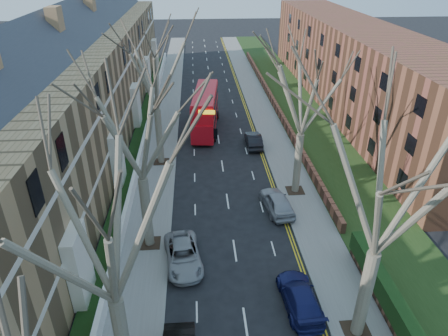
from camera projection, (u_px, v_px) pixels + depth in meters
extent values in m
cube|color=slate|center=(165.00, 120.00, 47.27)|extent=(3.00, 102.00, 0.12)
cube|color=slate|center=(265.00, 117.00, 48.03)|extent=(3.00, 102.00, 0.12)
cube|color=#9C794F|center=(73.00, 104.00, 37.40)|extent=(9.00, 78.00, 10.00)
cube|color=#30323B|center=(60.00, 38.00, 34.54)|extent=(4.67, 78.00, 4.67)
cube|color=white|center=(123.00, 118.00, 38.40)|extent=(0.12, 78.00, 0.35)
cube|color=white|center=(118.00, 82.00, 36.73)|extent=(0.12, 78.00, 0.35)
cube|color=brown|center=(353.00, 66.00, 49.91)|extent=(8.00, 54.00, 10.00)
cube|color=brown|center=(273.00, 102.00, 51.40)|extent=(0.35, 54.00, 0.90)
cube|color=white|center=(143.00, 144.00, 39.88)|extent=(0.30, 78.00, 1.00)
cube|color=#1D3413|center=(302.00, 115.00, 48.28)|extent=(6.00, 102.00, 0.06)
cylinder|color=brown|center=(147.00, 213.00, 25.89)|extent=(0.64, 0.64, 5.07)
cube|color=#2D2116|center=(150.00, 243.00, 27.09)|extent=(1.40, 1.40, 0.05)
cylinder|color=brown|center=(159.00, 136.00, 36.36)|extent=(0.60, 0.60, 5.25)
cube|color=#2D2116|center=(161.00, 162.00, 37.61)|extent=(1.40, 1.40, 0.05)
cylinder|color=brown|center=(365.00, 295.00, 19.56)|extent=(0.64, 0.64, 5.25)
cube|color=#2D2116|center=(356.00, 331.00, 20.80)|extent=(1.40, 1.40, 0.05)
cylinder|color=brown|center=(298.00, 164.00, 31.87)|extent=(0.60, 0.60, 5.07)
cube|color=#2D2116|center=(295.00, 190.00, 33.07)|extent=(1.40, 1.40, 0.05)
cube|color=red|center=(206.00, 118.00, 44.23)|extent=(3.33, 10.30, 2.02)
cube|color=red|center=(205.00, 101.00, 43.30)|extent=(3.27, 9.79, 1.84)
cube|color=black|center=(206.00, 114.00, 44.03)|extent=(3.26, 9.49, 0.83)
cube|color=black|center=(205.00, 100.00, 43.26)|extent=(3.24, 9.29, 0.83)
imported|color=gray|center=(183.00, 255.00, 25.23)|extent=(2.78, 4.93, 1.30)
imported|color=#171B53|center=(300.00, 297.00, 22.17)|extent=(2.11, 4.66, 1.33)
imported|color=#999AA1|center=(277.00, 202.00, 30.45)|extent=(2.35, 4.60, 1.50)
imported|color=black|center=(254.00, 140.00, 40.63)|extent=(1.46, 4.16, 1.37)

